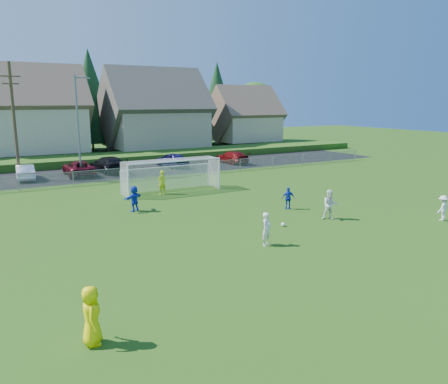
{
  "coord_description": "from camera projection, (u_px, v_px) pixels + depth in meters",
  "views": [
    {
      "loc": [
        -12.94,
        -14.22,
        6.75
      ],
      "look_at": [
        0.0,
        8.0,
        1.4
      ],
      "focal_mm": 35.0,
      "sensor_mm": 36.0,
      "label": 1
    }
  ],
  "objects": [
    {
      "name": "houses_row",
      "position": [
        101.0,
        97.0,
        55.19
      ],
      "size": [
        53.9,
        11.45,
        13.27
      ],
      "color": "tan",
      "rests_on": "ground"
    },
    {
      "name": "soccer_ball",
      "position": [
        283.0,
        224.0,
        24.01
      ],
      "size": [
        0.22,
        0.22,
        0.22
      ],
      "primitive_type": "sphere",
      "color": "white",
      "rests_on": "ground"
    },
    {
      "name": "player_white_c",
      "position": [
        443.0,
        208.0,
        25.15
      ],
      "size": [
        1.02,
        0.68,
        1.46
      ],
      "primitive_type": "imported",
      "rotation": [
        0.0,
        0.0,
        3.3
      ],
      "color": "white",
      "rests_on": "ground"
    },
    {
      "name": "goalkeeper",
      "position": [
        162.0,
        182.0,
        32.25
      ],
      "size": [
        0.72,
        0.55,
        1.77
      ],
      "primitive_type": "imported",
      "rotation": [
        0.0,
        0.0,
        3.36
      ],
      "color": "yellow",
      "rests_on": "ground"
    },
    {
      "name": "chainlink_fence",
      "position": [
        144.0,
        173.0,
        38.27
      ],
      "size": [
        52.06,
        0.06,
        1.2
      ],
      "color": "gray",
      "rests_on": "ground"
    },
    {
      "name": "ground",
      "position": [
        313.0,
        253.0,
        19.78
      ],
      "size": [
        160.0,
        160.0,
        0.0
      ],
      "primitive_type": "plane",
      "color": "#193D0C",
      "rests_on": "ground"
    },
    {
      "name": "tree_row",
      "position": [
        82.0,
        100.0,
        60.12
      ],
      "size": [
        65.98,
        12.36,
        13.8
      ],
      "color": "#382616",
      "rests_on": "ground"
    },
    {
      "name": "soccer_goal",
      "position": [
        171.0,
        170.0,
        33.03
      ],
      "size": [
        7.42,
        1.9,
        2.5
      ],
      "color": "white",
      "rests_on": "ground"
    },
    {
      "name": "player_blue_b",
      "position": [
        134.0,
        199.0,
        27.21
      ],
      "size": [
        1.54,
        1.16,
        1.61
      ],
      "primitive_type": "imported",
      "rotation": [
        0.0,
        0.0,
        3.66
      ],
      "color": "#1435C1",
      "rests_on": "ground"
    },
    {
      "name": "player_blue_a",
      "position": [
        288.0,
        198.0,
        27.77
      ],
      "size": [
        0.9,
        0.67,
        1.42
      ],
      "primitive_type": "imported",
      "rotation": [
        0.0,
        0.0,
        2.7
      ],
      "color": "#1435C1",
      "rests_on": "ground"
    },
    {
      "name": "car_c",
      "position": [
        79.0,
        168.0,
        40.33
      ],
      "size": [
        2.45,
        5.08,
        1.4
      ],
      "primitive_type": "imported",
      "rotation": [
        0.0,
        0.0,
        3.12
      ],
      "color": "#4E0816",
      "rests_on": "ground"
    },
    {
      "name": "referee",
      "position": [
        91.0,
        316.0,
        12.2
      ],
      "size": [
        0.71,
        0.94,
        1.74
      ],
      "primitive_type": "imported",
      "rotation": [
        0.0,
        0.0,
        1.37
      ],
      "color": "#FFEA05",
      "rests_on": "ground"
    },
    {
      "name": "utility_pole",
      "position": [
        14.0,
        121.0,
        36.9
      ],
      "size": [
        1.6,
        0.26,
        10.0
      ],
      "color": "#473321",
      "rests_on": "ground"
    },
    {
      "name": "car_e",
      "position": [
        172.0,
        160.0,
        45.47
      ],
      "size": [
        2.34,
        4.69,
        1.53
      ],
      "primitive_type": "imported",
      "rotation": [
        0.0,
        0.0,
        3.26
      ],
      "color": "#191750",
      "rests_on": "ground"
    },
    {
      "name": "car_d",
      "position": [
        108.0,
        164.0,
        42.2
      ],
      "size": [
        2.71,
        5.53,
        1.55
      ],
      "primitive_type": "imported",
      "rotation": [
        0.0,
        0.0,
        3.24
      ],
      "color": "black",
      "rests_on": "ground"
    },
    {
      "name": "player_white_a",
      "position": [
        267.0,
        229.0,
        20.72
      ],
      "size": [
        0.7,
        0.6,
        1.61
      ],
      "primitive_type": "imported",
      "rotation": [
        0.0,
        0.0,
        0.46
      ],
      "color": "white",
      "rests_on": "ground"
    },
    {
      "name": "asphalt_lot",
      "position": [
        125.0,
        171.0,
        43.05
      ],
      "size": [
        60.0,
        60.0,
        0.0
      ],
      "primitive_type": "plane",
      "color": "black",
      "rests_on": "ground"
    },
    {
      "name": "player_white_b",
      "position": [
        330.0,
        205.0,
        25.28
      ],
      "size": [
        1.08,
        1.02,
        1.75
      ],
      "primitive_type": "imported",
      "rotation": [
        0.0,
        0.0,
        -0.58
      ],
      "color": "white",
      "rests_on": "ground"
    },
    {
      "name": "grass_embankment",
      "position": [
        104.0,
        159.0,
        49.31
      ],
      "size": [
        70.0,
        6.0,
        0.8
      ],
      "primitive_type": "cube",
      "color": "#1E420F",
      "rests_on": "ground"
    },
    {
      "name": "car_b",
      "position": [
        25.0,
        172.0,
        38.16
      ],
      "size": [
        1.68,
        4.18,
        1.35
      ],
      "primitive_type": "imported",
      "rotation": [
        0.0,
        0.0,
        3.08
      ],
      "color": "white",
      "rests_on": "ground"
    },
    {
      "name": "car_g",
      "position": [
        232.0,
        157.0,
        48.44
      ],
      "size": [
        2.2,
        4.78,
        1.35
      ],
      "primitive_type": "imported",
      "rotation": [
        0.0,
        0.0,
        3.21
      ],
      "color": "#690B0C",
      "rests_on": "ground"
    },
    {
      "name": "streetlight",
      "position": [
        78.0,
        123.0,
        38.6
      ],
      "size": [
        1.38,
        0.18,
        9.0
      ],
      "color": "slate",
      "rests_on": "ground"
    }
  ]
}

